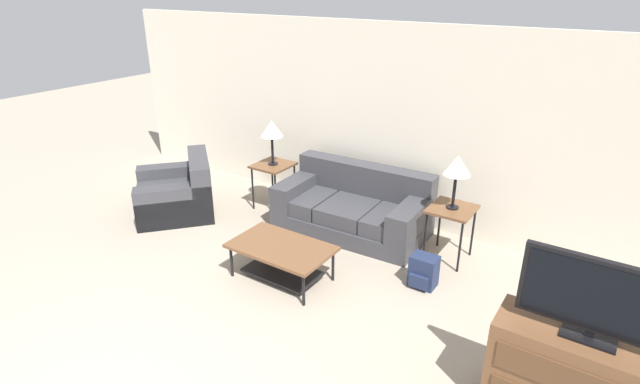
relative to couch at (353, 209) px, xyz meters
The scene contains 11 objects.
wall_back 1.19m from the couch, 89.48° to the left, with size 9.10×0.06×2.60m.
couch is the anchor object (origin of this frame).
armchair 2.50m from the couch, 158.67° to the right, with size 1.49×1.48×0.80m.
coffee_table 1.46m from the couch, 92.13° to the right, with size 1.10×0.67×0.41m.
side_table_left 1.34m from the couch, behind, with size 0.49×0.52×0.66m.
side_table_right 1.35m from the couch, ahead, with size 0.49×0.52×0.66m.
table_lamp_left 1.58m from the couch, behind, with size 0.32×0.32×0.63m.
table_lamp_right 1.58m from the couch, ahead, with size 0.32×0.32×0.63m.
tv_console 3.45m from the couch, 31.86° to the right, with size 1.22×0.47×0.78m.
television 3.55m from the couch, 31.85° to the right, with size 1.01×0.20×0.62m.
backpack 1.50m from the couch, 29.31° to the right, with size 0.28×0.28×0.36m.
Camera 1 is at (2.92, -1.19, 3.07)m, focal length 28.00 mm.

